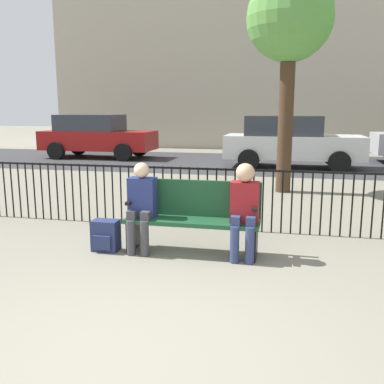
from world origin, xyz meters
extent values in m
plane|color=gray|center=(0.00, 0.00, 0.00)|extent=(80.00, 80.00, 0.00)
cube|color=#194728|center=(0.00, 2.39, 0.42)|extent=(1.70, 0.45, 0.05)
cube|color=#194728|center=(0.00, 2.59, 0.69)|extent=(1.70, 0.05, 0.47)
cube|color=black|center=(-0.79, 2.39, 0.20)|extent=(0.06, 0.38, 0.40)
cube|color=black|center=(0.79, 2.39, 0.20)|extent=(0.06, 0.38, 0.40)
cube|color=black|center=(-0.79, 2.39, 0.65)|extent=(0.06, 0.38, 0.04)
cube|color=black|center=(0.79, 2.39, 0.65)|extent=(0.06, 0.38, 0.04)
cylinder|color=#3D3D42|center=(-0.74, 2.17, 0.23)|extent=(0.11, 0.11, 0.45)
cylinder|color=#3D3D42|center=(-0.56, 2.17, 0.23)|extent=(0.11, 0.11, 0.45)
cube|color=#3D3D42|center=(-0.74, 2.27, 0.50)|extent=(0.11, 0.20, 0.12)
cube|color=#3D3D42|center=(-0.56, 2.27, 0.50)|extent=(0.11, 0.20, 0.12)
cube|color=navy|center=(-0.65, 2.39, 0.70)|extent=(0.34, 0.22, 0.51)
sphere|color=beige|center=(-0.65, 2.37, 1.06)|extent=(0.20, 0.20, 0.20)
cylinder|color=navy|center=(0.57, 2.17, 0.23)|extent=(0.11, 0.11, 0.45)
cylinder|color=navy|center=(0.75, 2.17, 0.23)|extent=(0.11, 0.11, 0.45)
cube|color=navy|center=(0.57, 2.27, 0.50)|extent=(0.11, 0.20, 0.12)
cube|color=navy|center=(0.75, 2.27, 0.50)|extent=(0.11, 0.20, 0.12)
cube|color=maroon|center=(0.66, 2.39, 0.70)|extent=(0.34, 0.22, 0.50)
sphere|color=tan|center=(0.66, 2.37, 1.07)|extent=(0.23, 0.23, 0.23)
cube|color=navy|center=(-1.12, 2.27, 0.20)|extent=(0.34, 0.22, 0.41)
cube|color=navy|center=(-1.12, 2.14, 0.14)|extent=(0.24, 0.04, 0.18)
cylinder|color=black|center=(-3.52, 3.58, 0.47)|extent=(0.02, 0.02, 0.95)
cylinder|color=black|center=(-3.38, 3.58, 0.47)|extent=(0.02, 0.02, 0.95)
cylinder|color=black|center=(-3.24, 3.58, 0.47)|extent=(0.02, 0.02, 0.95)
cylinder|color=black|center=(-3.10, 3.58, 0.47)|extent=(0.02, 0.02, 0.95)
cylinder|color=black|center=(-2.96, 3.58, 0.47)|extent=(0.02, 0.02, 0.95)
cylinder|color=black|center=(-2.82, 3.58, 0.47)|extent=(0.02, 0.02, 0.95)
cylinder|color=black|center=(-2.68, 3.58, 0.47)|extent=(0.02, 0.02, 0.95)
cylinder|color=black|center=(-2.54, 3.58, 0.47)|extent=(0.02, 0.02, 0.95)
cylinder|color=black|center=(-2.40, 3.58, 0.47)|extent=(0.02, 0.02, 0.95)
cylinder|color=black|center=(-2.26, 3.58, 0.47)|extent=(0.02, 0.02, 0.95)
cylinder|color=black|center=(-2.12, 3.58, 0.47)|extent=(0.02, 0.02, 0.95)
cylinder|color=black|center=(-1.98, 3.58, 0.47)|extent=(0.02, 0.02, 0.95)
cylinder|color=black|center=(-1.84, 3.58, 0.47)|extent=(0.02, 0.02, 0.95)
cylinder|color=black|center=(-1.70, 3.58, 0.47)|extent=(0.02, 0.02, 0.95)
cylinder|color=black|center=(-1.56, 3.58, 0.47)|extent=(0.02, 0.02, 0.95)
cylinder|color=black|center=(-1.42, 3.58, 0.47)|extent=(0.02, 0.02, 0.95)
cylinder|color=black|center=(-1.28, 3.58, 0.47)|extent=(0.02, 0.02, 0.95)
cylinder|color=black|center=(-1.14, 3.58, 0.47)|extent=(0.02, 0.02, 0.95)
cylinder|color=black|center=(-1.00, 3.58, 0.47)|extent=(0.02, 0.02, 0.95)
cylinder|color=black|center=(-0.86, 3.58, 0.47)|extent=(0.02, 0.02, 0.95)
cylinder|color=black|center=(-0.72, 3.58, 0.47)|extent=(0.02, 0.02, 0.95)
cylinder|color=black|center=(-0.58, 3.58, 0.47)|extent=(0.02, 0.02, 0.95)
cylinder|color=black|center=(-0.44, 3.58, 0.47)|extent=(0.02, 0.02, 0.95)
cylinder|color=black|center=(-0.30, 3.58, 0.47)|extent=(0.02, 0.02, 0.95)
cylinder|color=black|center=(-0.16, 3.58, 0.47)|extent=(0.02, 0.02, 0.95)
cylinder|color=black|center=(-0.02, 3.58, 0.47)|extent=(0.02, 0.02, 0.95)
cylinder|color=black|center=(0.12, 3.58, 0.47)|extent=(0.02, 0.02, 0.95)
cylinder|color=black|center=(0.26, 3.58, 0.47)|extent=(0.02, 0.02, 0.95)
cylinder|color=black|center=(0.40, 3.58, 0.47)|extent=(0.02, 0.02, 0.95)
cylinder|color=black|center=(0.54, 3.58, 0.47)|extent=(0.02, 0.02, 0.95)
cylinder|color=black|center=(0.68, 3.58, 0.47)|extent=(0.02, 0.02, 0.95)
cylinder|color=black|center=(0.82, 3.58, 0.47)|extent=(0.02, 0.02, 0.95)
cylinder|color=black|center=(0.96, 3.58, 0.47)|extent=(0.02, 0.02, 0.95)
cylinder|color=black|center=(1.10, 3.58, 0.47)|extent=(0.02, 0.02, 0.95)
cylinder|color=black|center=(1.24, 3.58, 0.47)|extent=(0.02, 0.02, 0.95)
cylinder|color=black|center=(1.38, 3.58, 0.47)|extent=(0.02, 0.02, 0.95)
cylinder|color=black|center=(1.52, 3.58, 0.47)|extent=(0.02, 0.02, 0.95)
cylinder|color=black|center=(1.66, 3.58, 0.47)|extent=(0.02, 0.02, 0.95)
cylinder|color=black|center=(1.80, 3.58, 0.47)|extent=(0.02, 0.02, 0.95)
cylinder|color=black|center=(1.94, 3.58, 0.47)|extent=(0.02, 0.02, 0.95)
cylinder|color=black|center=(2.08, 3.58, 0.47)|extent=(0.02, 0.02, 0.95)
cylinder|color=black|center=(2.22, 3.58, 0.47)|extent=(0.02, 0.02, 0.95)
cylinder|color=black|center=(2.36, 3.58, 0.47)|extent=(0.02, 0.02, 0.95)
cylinder|color=black|center=(2.50, 3.58, 0.47)|extent=(0.02, 0.02, 0.95)
cube|color=black|center=(0.00, 3.58, 0.93)|extent=(9.00, 0.03, 0.03)
cylinder|color=#422D1E|center=(1.10, 6.92, 1.60)|extent=(0.32, 0.32, 3.19)
sphere|color=#569342|center=(1.10, 6.92, 3.69)|extent=(1.82, 1.82, 1.82)
cube|color=#333335|center=(0.00, 12.00, 0.00)|extent=(24.00, 6.00, 0.01)
cube|color=silver|center=(1.35, 11.03, 0.67)|extent=(4.20, 1.70, 0.70)
cube|color=#2D333D|center=(1.03, 11.03, 1.32)|extent=(2.31, 1.56, 0.60)
cylinder|color=black|center=(2.65, 10.16, 0.32)|extent=(0.64, 0.20, 0.64)
cylinder|color=black|center=(2.65, 11.90, 0.32)|extent=(0.64, 0.20, 0.64)
cylinder|color=black|center=(0.05, 10.16, 0.32)|extent=(0.64, 0.20, 0.64)
cylinder|color=black|center=(0.05, 11.90, 0.32)|extent=(0.64, 0.20, 0.64)
cube|color=maroon|center=(-5.79, 12.38, 0.67)|extent=(4.20, 1.70, 0.70)
cube|color=#2D333D|center=(-6.11, 12.38, 1.32)|extent=(2.31, 1.56, 0.60)
cylinder|color=black|center=(-4.49, 11.51, 0.32)|extent=(0.64, 0.20, 0.64)
cylinder|color=black|center=(-4.49, 13.25, 0.32)|extent=(0.64, 0.20, 0.64)
cylinder|color=black|center=(-7.09, 11.51, 0.32)|extent=(0.64, 0.20, 0.64)
cylinder|color=black|center=(-7.09, 13.25, 0.32)|extent=(0.64, 0.20, 0.64)
camera|label=1|loc=(1.12, -2.71, 1.81)|focal=40.00mm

